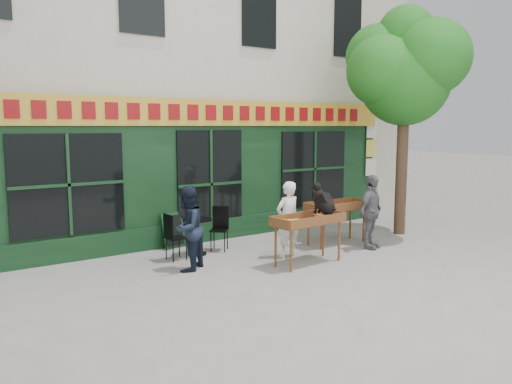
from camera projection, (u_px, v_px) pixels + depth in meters
ground at (269, 262)px, 9.92m from camera, size 80.00×80.00×0.00m
building at (145, 45)px, 14.12m from camera, size 14.00×7.26×10.00m
street_tree at (405, 68)px, 12.13m from camera, size 3.05×2.90×5.60m
book_cart_center at (308, 223)px, 9.73m from camera, size 1.53×0.71×0.99m
dog at (324, 198)px, 9.82m from camera, size 0.37×0.62×0.60m
woman at (288, 219)px, 10.26m from camera, size 0.59×0.41×1.57m
book_cart_right at (337, 208)px, 11.40m from camera, size 1.51×0.65×0.99m
man_right at (371, 212)px, 10.96m from camera, size 1.04×0.69×1.64m
bistro_table at (198, 229)px, 10.45m from camera, size 0.60×0.60×0.76m
bistro_chair_left at (172, 233)px, 10.01m from camera, size 0.38×0.37×0.95m
bistro_chair_right at (220, 224)px, 10.89m from camera, size 0.51×0.51×0.95m
potted_plant at (197, 212)px, 10.41m from camera, size 0.17×0.14×0.28m
man_left at (187, 228)px, 9.29m from camera, size 0.98×0.95×1.60m
chalkboard at (174, 230)px, 11.06m from camera, size 0.59×0.30×0.79m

